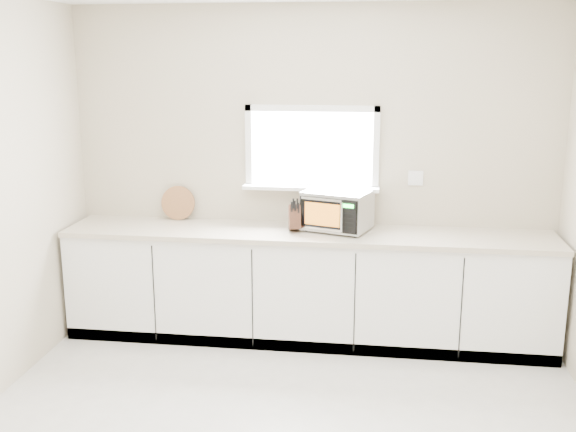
# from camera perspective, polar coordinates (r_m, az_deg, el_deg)

# --- Properties ---
(back_wall) EXTENTS (4.00, 0.17, 2.70)m
(back_wall) POSITION_cam_1_polar(r_m,az_deg,el_deg) (5.60, 2.03, 3.89)
(back_wall) COLOR beige
(back_wall) RESTS_ON ground
(cabinets) EXTENTS (3.92, 0.60, 0.88)m
(cabinets) POSITION_cam_1_polar(r_m,az_deg,el_deg) (5.54, 1.63, -6.08)
(cabinets) COLOR white
(cabinets) RESTS_ON ground
(countertop) EXTENTS (3.92, 0.64, 0.04)m
(countertop) POSITION_cam_1_polar(r_m,az_deg,el_deg) (5.40, 1.66, -1.50)
(countertop) COLOR beige
(countertop) RESTS_ON cabinets
(microwave) EXTENTS (0.59, 0.52, 0.32)m
(microwave) POSITION_cam_1_polar(r_m,az_deg,el_deg) (5.40, 4.20, 0.54)
(microwave) COLOR black
(microwave) RESTS_ON countertop
(knife_block) EXTENTS (0.13, 0.20, 0.28)m
(knife_block) POSITION_cam_1_polar(r_m,az_deg,el_deg) (5.37, 0.56, -0.05)
(knife_block) COLOR #472419
(knife_block) RESTS_ON countertop
(cutting_board) EXTENTS (0.29, 0.07, 0.29)m
(cutting_board) POSITION_cam_1_polar(r_m,az_deg,el_deg) (5.82, -9.29, 1.11)
(cutting_board) COLOR #A56740
(cutting_board) RESTS_ON countertop
(coffee_grinder) EXTENTS (0.16, 0.16, 0.22)m
(coffee_grinder) POSITION_cam_1_polar(r_m,az_deg,el_deg) (5.53, 6.34, 0.14)
(coffee_grinder) COLOR #B9BBC1
(coffee_grinder) RESTS_ON countertop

